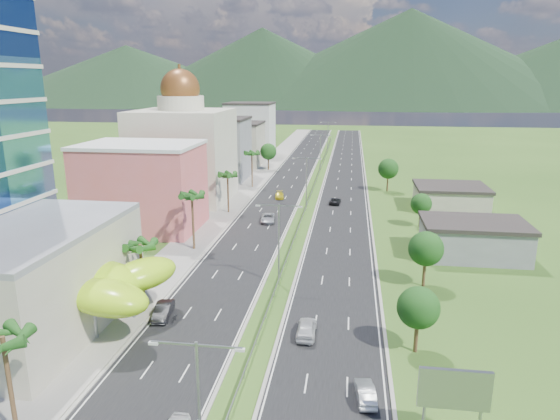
% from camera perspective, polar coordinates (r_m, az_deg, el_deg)
% --- Properties ---
extents(ground, '(500.00, 500.00, 0.00)m').
position_cam_1_polar(ground, '(58.34, -1.58, -12.25)').
color(ground, '#2D5119').
rests_on(ground, ground).
extents(road_left, '(11.00, 260.00, 0.04)m').
position_cam_1_polar(road_left, '(144.62, 1.48, 4.17)').
color(road_left, black).
rests_on(road_left, ground).
extents(road_right, '(11.00, 260.00, 0.04)m').
position_cam_1_polar(road_right, '(143.69, 7.44, 3.98)').
color(road_right, black).
rests_on(road_right, ground).
extents(sidewalk_left, '(7.00, 260.00, 0.12)m').
position_cam_1_polar(sidewalk_left, '(145.99, -2.24, 4.28)').
color(sidewalk_left, gray).
rests_on(sidewalk_left, ground).
extents(median_guardrail, '(0.10, 216.06, 0.76)m').
position_cam_1_polar(median_guardrail, '(126.21, 3.91, 2.86)').
color(median_guardrail, gray).
rests_on(median_guardrail, ground).
extents(streetlight_median_a, '(6.04, 0.25, 11.00)m').
position_cam_1_polar(streetlight_median_a, '(33.99, -9.26, -20.92)').
color(streetlight_median_a, gray).
rests_on(streetlight_median_a, ground).
extents(streetlight_median_b, '(6.04, 0.25, 11.00)m').
position_cam_1_polar(streetlight_median_b, '(64.94, -0.14, -2.95)').
color(streetlight_median_b, gray).
rests_on(streetlight_median_b, ground).
extents(streetlight_median_c, '(6.04, 0.25, 11.00)m').
position_cam_1_polar(streetlight_median_c, '(103.51, 3.05, 3.72)').
color(streetlight_median_c, gray).
rests_on(streetlight_median_c, ground).
extents(streetlight_median_d, '(6.04, 0.25, 11.00)m').
position_cam_1_polar(streetlight_median_d, '(147.82, 4.63, 7.00)').
color(streetlight_median_d, gray).
rests_on(streetlight_median_d, ground).
extents(streetlight_median_e, '(6.04, 0.25, 11.00)m').
position_cam_1_polar(streetlight_median_e, '(192.45, 5.50, 8.76)').
color(streetlight_median_e, gray).
rests_on(streetlight_median_e, ground).
extents(lime_canopy, '(18.00, 15.00, 7.40)m').
position_cam_1_polar(lime_canopy, '(59.38, -21.88, -7.59)').
color(lime_canopy, '#A3E115').
rests_on(lime_canopy, ground).
extents(pink_shophouse, '(20.00, 15.00, 15.00)m').
position_cam_1_polar(pink_shophouse, '(93.00, -15.46, 2.41)').
color(pink_shophouse, '#DA5E59').
rests_on(pink_shophouse, ground).
extents(domed_building, '(20.00, 20.00, 28.70)m').
position_cam_1_polar(domed_building, '(113.47, -11.01, 6.79)').
color(domed_building, beige).
rests_on(domed_building, ground).
extents(midrise_grey, '(16.00, 15.00, 16.00)m').
position_cam_1_polar(midrise_grey, '(137.30, -7.16, 6.87)').
color(midrise_grey, slate).
rests_on(midrise_grey, ground).
extents(midrise_beige, '(16.00, 15.00, 13.00)m').
position_cam_1_polar(midrise_beige, '(158.64, -5.06, 7.42)').
color(midrise_beige, '#A39C87').
rests_on(midrise_beige, ground).
extents(midrise_white, '(16.00, 15.00, 18.00)m').
position_cam_1_polar(midrise_white, '(180.70, -3.42, 9.14)').
color(midrise_white, silver).
rests_on(midrise_white, ground).
extents(billboard, '(5.20, 0.35, 6.20)m').
position_cam_1_polar(billboard, '(40.68, 19.30, -18.99)').
color(billboard, gray).
rests_on(billboard, ground).
extents(shed_near, '(15.00, 10.00, 5.00)m').
position_cam_1_polar(shed_near, '(82.15, 21.21, -3.27)').
color(shed_near, slate).
rests_on(shed_near, ground).
extents(shed_far, '(14.00, 12.00, 4.40)m').
position_cam_1_polar(shed_far, '(110.99, 18.88, 1.28)').
color(shed_far, '#A39C87').
rests_on(shed_far, ground).
extents(palm_tree_a, '(3.60, 3.60, 9.10)m').
position_cam_1_polar(palm_tree_a, '(42.30, -29.09, -13.11)').
color(palm_tree_a, '#47301C').
rests_on(palm_tree_a, ground).
extents(palm_tree_b, '(3.60, 3.60, 8.10)m').
position_cam_1_polar(palm_tree_b, '(61.68, -15.69, -4.18)').
color(palm_tree_b, '#47301C').
rests_on(palm_tree_b, ground).
extents(palm_tree_c, '(3.60, 3.60, 9.60)m').
position_cam_1_polar(palm_tree_c, '(79.25, -10.04, 1.39)').
color(palm_tree_c, '#47301C').
rests_on(palm_tree_c, ground).
extents(palm_tree_d, '(3.60, 3.60, 8.60)m').
position_cam_1_polar(palm_tree_d, '(101.06, -6.01, 3.84)').
color(palm_tree_d, '#47301C').
rests_on(palm_tree_d, ground).
extents(palm_tree_e, '(3.60, 3.60, 9.40)m').
position_cam_1_polar(palm_tree_e, '(124.99, -3.24, 6.34)').
color(palm_tree_e, '#47301C').
rests_on(palm_tree_e, ground).
extents(leafy_tree_lfar, '(4.90, 4.90, 8.05)m').
position_cam_1_polar(leafy_tree_lfar, '(149.72, -1.35, 6.69)').
color(leafy_tree_lfar, '#47301C').
rests_on(leafy_tree_lfar, ground).
extents(leafy_tree_ra, '(4.20, 4.20, 6.90)m').
position_cam_1_polar(leafy_tree_ra, '(51.55, 15.53, -10.72)').
color(leafy_tree_ra, '#47301C').
rests_on(leafy_tree_ra, ground).
extents(leafy_tree_rb, '(4.55, 4.55, 7.47)m').
position_cam_1_polar(leafy_tree_rb, '(67.47, 16.34, -4.28)').
color(leafy_tree_rb, '#47301C').
rests_on(leafy_tree_rb, ground).
extents(leafy_tree_rc, '(3.85, 3.85, 6.33)m').
position_cam_1_polar(leafy_tree_rc, '(94.77, 15.84, 0.67)').
color(leafy_tree_rc, '#47301C').
rests_on(leafy_tree_rc, ground).
extents(leafy_tree_rd, '(4.90, 4.90, 8.05)m').
position_cam_1_polar(leafy_tree_rd, '(123.35, 12.28, 4.63)').
color(leafy_tree_rd, '#47301C').
rests_on(leafy_tree_rd, ground).
extents(mountain_ridge, '(860.00, 140.00, 90.00)m').
position_cam_1_polar(mountain_ridge, '(504.53, 14.21, 11.26)').
color(mountain_ridge, black).
rests_on(mountain_ridge, ground).
extents(car_dark_left, '(2.34, 5.05, 1.60)m').
position_cam_1_polar(car_dark_left, '(59.61, -13.20, -11.15)').
color(car_dark_left, black).
rests_on(car_dark_left, road_left).
extents(car_silver_mid_left, '(3.16, 5.73, 1.52)m').
position_cam_1_polar(car_silver_mid_left, '(95.25, -1.40, -0.92)').
color(car_silver_mid_left, '#9E9FA5').
rests_on(car_silver_mid_left, road_left).
extents(car_yellow_far_left, '(2.52, 4.88, 1.35)m').
position_cam_1_polar(car_yellow_far_left, '(114.27, -0.06, 1.69)').
color(car_yellow_far_left, gold).
rests_on(car_yellow_far_left, road_left).
extents(car_white_near_right, '(2.06, 5.01, 1.70)m').
position_cam_1_polar(car_white_near_right, '(54.41, 3.05, -13.32)').
color(car_white_near_right, silver).
rests_on(car_white_near_right, road_right).
extents(car_silver_right, '(1.93, 4.35, 1.39)m').
position_cam_1_polar(car_silver_right, '(45.58, 9.74, -19.87)').
color(car_silver_right, '#9C9FA3').
rests_on(car_silver_right, road_right).
extents(car_dark_far_right, '(2.55, 4.85, 1.30)m').
position_cam_1_polar(car_dark_far_right, '(109.76, 6.32, 1.04)').
color(car_dark_far_right, black).
rests_on(car_dark_far_right, road_right).
extents(motorcycle, '(0.60, 1.73, 1.09)m').
position_cam_1_polar(motorcycle, '(58.48, -11.98, -11.88)').
color(motorcycle, black).
rests_on(motorcycle, road_left).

